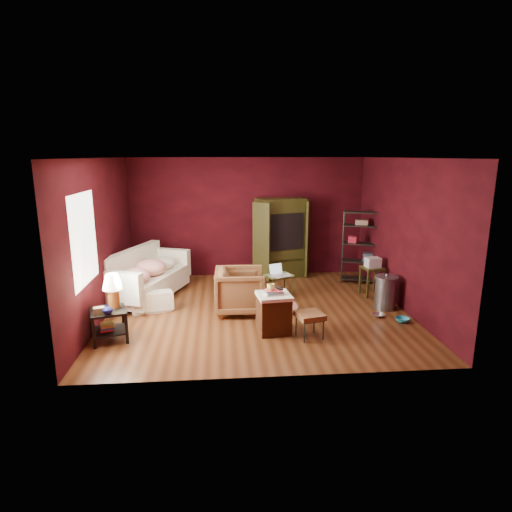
# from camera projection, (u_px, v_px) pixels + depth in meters

# --- Properties ---
(room) EXTENTS (5.54, 5.04, 2.84)m
(room) POSITION_uv_depth(u_px,v_px,m) (255.00, 237.00, 7.72)
(room) COLOR brown
(room) RESTS_ON ground
(sofa) EXTENTS (1.07, 2.02, 0.76)m
(sofa) POSITION_uv_depth(u_px,v_px,m) (146.00, 280.00, 8.64)
(sofa) COLOR white
(sofa) RESTS_ON ground
(armchair) EXTENTS (0.85, 0.90, 0.90)m
(armchair) POSITION_uv_depth(u_px,v_px,m) (240.00, 289.00, 7.86)
(armchair) COLOR black
(armchair) RESTS_ON ground
(pet_bowl_steel) EXTENTS (0.23, 0.08, 0.22)m
(pet_bowl_steel) POSITION_uv_depth(u_px,v_px,m) (379.00, 311.00, 7.70)
(pet_bowl_steel) COLOR #B6B9BD
(pet_bowl_steel) RESTS_ON ground
(pet_bowl_turquoise) EXTENTS (0.25, 0.12, 0.24)m
(pet_bowl_turquoise) POSITION_uv_depth(u_px,v_px,m) (403.00, 315.00, 7.45)
(pet_bowl_turquoise) COLOR teal
(pet_bowl_turquoise) RESTS_ON ground
(vase) EXTENTS (0.19, 0.19, 0.15)m
(vase) POSITION_uv_depth(u_px,v_px,m) (108.00, 309.00, 6.44)
(vase) COLOR #0D0E45
(vase) RESTS_ON side_table
(mug) EXTENTS (0.14, 0.12, 0.13)m
(mug) POSITION_uv_depth(u_px,v_px,m) (271.00, 286.00, 6.88)
(mug) COLOR #FCEE7B
(mug) RESTS_ON hamper
(side_table) EXTENTS (0.67, 0.67, 1.05)m
(side_table) POSITION_uv_depth(u_px,v_px,m) (111.00, 301.00, 6.67)
(side_table) COLOR black
(side_table) RESTS_ON ground
(sofa_cushions) EXTENTS (1.57, 2.35, 0.92)m
(sofa_cushions) POSITION_uv_depth(u_px,v_px,m) (146.00, 277.00, 8.63)
(sofa_cushions) COLOR white
(sofa_cushions) RESTS_ON sofa
(hamper) EXTENTS (0.59, 0.59, 0.75)m
(hamper) POSITION_uv_depth(u_px,v_px,m) (274.00, 312.00, 7.00)
(hamper) COLOR #4A2411
(hamper) RESTS_ON ground
(footstool) EXTENTS (0.49, 0.49, 0.41)m
(footstool) POSITION_uv_depth(u_px,v_px,m) (310.00, 316.00, 6.77)
(footstool) COLOR black
(footstool) RESTS_ON ground
(rug_round) EXTENTS (1.48, 1.48, 0.01)m
(rug_round) POSITION_uv_depth(u_px,v_px,m) (266.00, 306.00, 8.26)
(rug_round) COLOR beige
(rug_round) RESTS_ON ground
(rug_oriental) EXTENTS (1.42, 1.06, 0.01)m
(rug_oriental) POSITION_uv_depth(u_px,v_px,m) (253.00, 293.00, 9.01)
(rug_oriental) COLOR #431217
(rug_oriental) RESTS_ON ground
(laptop_desk) EXTENTS (0.64, 0.56, 0.66)m
(laptop_desk) POSITION_uv_depth(u_px,v_px,m) (278.00, 277.00, 8.76)
(laptop_desk) COLOR olive
(laptop_desk) RESTS_ON ground
(tv_armoire) EXTENTS (1.42, 1.03, 1.88)m
(tv_armoire) POSITION_uv_depth(u_px,v_px,m) (281.00, 237.00, 10.06)
(tv_armoire) COLOR #37310F
(tv_armoire) RESTS_ON ground
(wire_shelving) EXTENTS (0.87, 0.59, 1.64)m
(wire_shelving) POSITION_uv_depth(u_px,v_px,m) (361.00, 244.00, 9.61)
(wire_shelving) COLOR #2E372E
(wire_shelving) RESTS_ON ground
(small_stand) EXTENTS (0.45, 0.45, 0.80)m
(small_stand) POSITION_uv_depth(u_px,v_px,m) (373.00, 267.00, 8.79)
(small_stand) COLOR #37310F
(small_stand) RESTS_ON ground
(trash_can) EXTENTS (0.56, 0.56, 0.68)m
(trash_can) POSITION_uv_depth(u_px,v_px,m) (386.00, 292.00, 8.08)
(trash_can) COLOR gray
(trash_can) RESTS_ON ground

